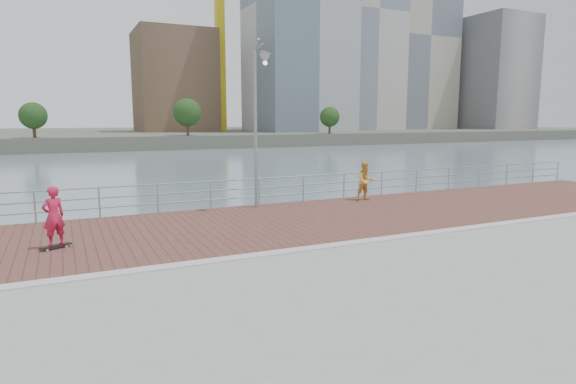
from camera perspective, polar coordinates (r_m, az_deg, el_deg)
name	(u,v)px	position (r m, az deg, el deg)	size (l,w,h in m)	color
water	(318,317)	(14.00, 3.61, -14.62)	(400.00, 400.00, 0.00)	slate
seawall	(449,366)	(9.92, 18.54, -18.97)	(40.00, 24.00, 2.00)	gray
brick_lane	(268,223)	(16.49, -2.38, -3.68)	(40.00, 6.80, 0.02)	brown
curb	(319,247)	(13.33, 3.69, -6.58)	(40.00, 0.40, 0.06)	#B7B5AD
far_shore	(87,136)	(133.96, -22.69, 6.16)	(320.00, 95.00, 2.50)	#4C5142
guardrail	(235,190)	(19.49, -6.28, 0.23)	(39.06, 0.06, 1.13)	#8C9EA8
street_lamp	(260,95)	(18.66, -3.39, 11.36)	(0.45, 1.32, 6.21)	gray
skateboard	(56,246)	(14.67, -25.82, -5.78)	(0.82, 0.51, 0.09)	black
skateboarder	(53,216)	(14.50, -26.04, -2.58)	(0.60, 0.39, 1.64)	red
bystander	(366,181)	(21.16, 9.18, 1.30)	(0.82, 0.64, 1.68)	gold
skyline	(228,30)	(123.89, -7.10, 18.56)	(233.00, 41.00, 63.72)	#ADA38E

